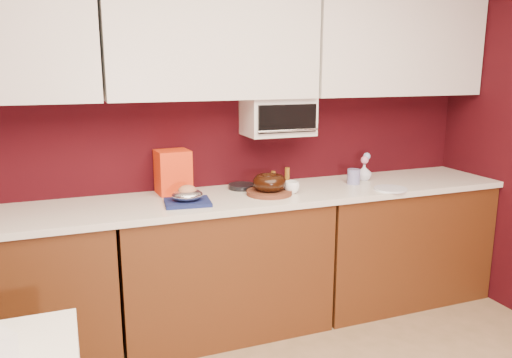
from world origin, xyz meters
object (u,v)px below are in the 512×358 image
Objects in this scene: bundt_cake at (269,182)px; blue_jar at (354,177)px; toaster_oven at (278,116)px; foil_ham_nest at (187,195)px; pandoro_box at (173,172)px; coffee_mug at (292,186)px; flower_vase at (364,171)px.

bundt_cake is 2.04× the size of blue_jar.
foil_ham_nest is at bearing -159.70° from toaster_oven.
toaster_oven is 0.47m from bundt_cake.
foil_ham_nest is (-0.54, -0.04, -0.02)m from bundt_cake.
coffee_mug is (0.71, -0.28, -0.09)m from pandoro_box.
blue_jar is at bearing 10.13° from coffee_mug.
flower_vase is (0.65, -0.07, -0.41)m from toaster_oven.
blue_jar reaches higher than coffee_mug.
blue_jar is at bearing -12.57° from pandoro_box.
bundt_cake is 0.81m from flower_vase.
pandoro_box is at bearing 94.43° from foil_ham_nest.
blue_jar is at bearing -15.96° from toaster_oven.
foil_ham_nest is at bearing -174.93° from blue_jar.
blue_jar is (1.23, -0.18, -0.09)m from pandoro_box.
toaster_oven is 4.74× the size of coffee_mug.
toaster_oven reaches higher than pandoro_box.
flower_vase is at bearing 10.49° from bundt_cake.
pandoro_box reaches higher than foil_ham_nest.
coffee_mug is at bearing -9.06° from bundt_cake.
pandoro_box is 0.77m from coffee_mug.
pandoro_box is 2.68× the size of blue_jar.
toaster_oven is 0.49m from coffee_mug.
pandoro_box is 2.96× the size of coffee_mug.
toaster_oven is at bearing 89.85° from coffee_mug.
flower_vase is (1.36, -0.10, -0.08)m from pandoro_box.
flower_vase is at bearing -8.45° from pandoro_box.
pandoro_box is 2.15× the size of flower_vase.
foil_ham_nest is 1.77× the size of blue_jar.
bundt_cake reaches higher than foil_ham_nest.
blue_jar reaches higher than foil_ham_nest.
toaster_oven is at bearing 173.98° from flower_vase.
blue_jar is at bearing -149.71° from flower_vase.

